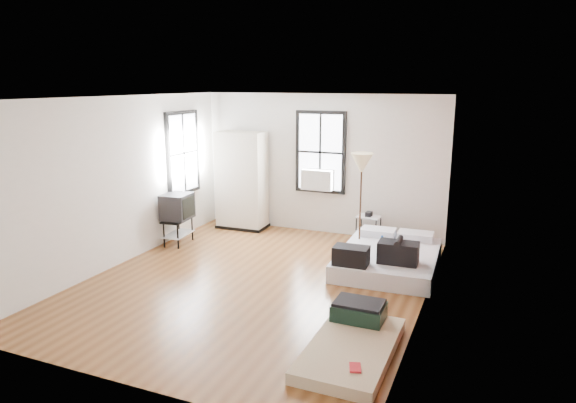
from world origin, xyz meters
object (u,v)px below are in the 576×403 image
at_px(mattress_main, 388,257).
at_px(tv_stand, 177,208).
at_px(floor_lamp, 362,168).
at_px(side_table, 369,222).
at_px(wardrobe, 242,181).
at_px(mattress_bare, 353,339).

xyz_separation_m(mattress_main, tv_stand, (-3.96, -0.23, 0.51)).
xyz_separation_m(floor_lamp, tv_stand, (-3.33, -0.74, -0.87)).
bearing_deg(side_table, tv_stand, -154.85).
relative_size(side_table, floor_lamp, 0.32).
bearing_deg(side_table, wardrobe, -178.51).
bearing_deg(mattress_main, side_table, 114.31).
distance_m(mattress_bare, floor_lamp, 3.69).
bearing_deg(wardrobe, floor_lamp, -16.75).
relative_size(side_table, tv_stand, 0.60).
bearing_deg(floor_lamp, tv_stand, -167.55).
relative_size(mattress_main, wardrobe, 1.07).
bearing_deg(wardrobe, mattress_main, -21.98).
xyz_separation_m(wardrobe, floor_lamp, (2.74, -0.74, 0.56)).
distance_m(wardrobe, side_table, 2.77).
bearing_deg(mattress_main, tv_stand, -178.99).
height_order(mattress_bare, wardrobe, wardrobe).
xyz_separation_m(side_table, floor_lamp, (0.04, -0.81, 1.18)).
bearing_deg(mattress_main, floor_lamp, 138.62).
bearing_deg(mattress_bare, tv_stand, 148.65).
xyz_separation_m(side_table, tv_stand, (-3.30, -1.55, 0.31)).
distance_m(mattress_bare, tv_stand, 4.90).
distance_m(side_table, floor_lamp, 1.43).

